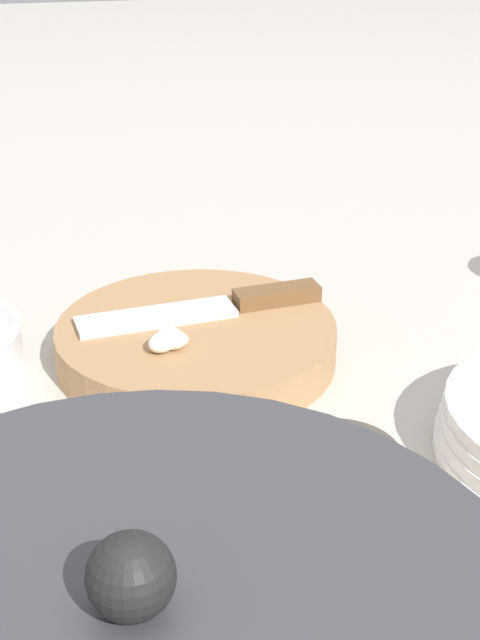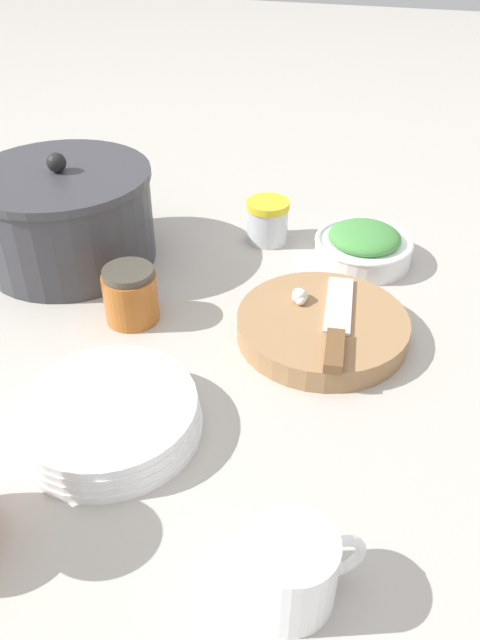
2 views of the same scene
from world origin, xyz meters
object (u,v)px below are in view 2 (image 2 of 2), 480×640
at_px(herb_bowl, 363,246).
at_px(coffee_mug, 293,569).
at_px(plate_stack, 108,416).
at_px(garlic_cloves, 300,296).
at_px(stock_pot, 66,217).
at_px(chef_knife, 337,325).
at_px(spice_jar, 267,221).
at_px(honey_jar, 131,295).
at_px(cutting_board, 322,327).

height_order(herb_bowl, coffee_mug, coffee_mug).
bearing_deg(plate_stack, coffee_mug, -120.08).
xyz_separation_m(garlic_cloves, stock_pot, (0.07, 0.38, 0.03)).
xyz_separation_m(chef_knife, herb_bowl, (0.23, -0.01, -0.01)).
bearing_deg(plate_stack, spice_jar, -7.77).
bearing_deg(honey_jar, spice_jar, -25.21).
bearing_deg(coffee_mug, spice_jar, 15.80).
height_order(cutting_board, chef_knife, chef_knife).
height_order(chef_knife, plate_stack, chef_knife).
relative_size(plate_stack, honey_jar, 2.63).
bearing_deg(plate_stack, herb_bowl, -26.81).
height_order(chef_knife, spice_jar, spice_jar).
bearing_deg(herb_bowl, honey_jar, 130.29).
bearing_deg(herb_bowl, garlic_cloves, 160.89).
xyz_separation_m(cutting_board, stock_pot, (0.09, 0.41, 0.06)).
height_order(chef_knife, honey_jar, honey_jar).
relative_size(chef_knife, plate_stack, 0.99).
distance_m(garlic_cloves, coffee_mug, 0.40).
height_order(plate_stack, stock_pot, stock_pot).
distance_m(chef_knife, herb_bowl, 0.23).
xyz_separation_m(garlic_cloves, herb_bowl, (0.18, -0.06, -0.01)).
height_order(herb_bowl, plate_stack, herb_bowl).
bearing_deg(cutting_board, garlic_cloves, 52.80).
relative_size(chef_knife, garlic_cloves, 5.53).
bearing_deg(spice_jar, stock_pot, 116.43).
relative_size(spice_jar, stock_pot, 0.26).
height_order(garlic_cloves, spice_jar, spice_jar).
relative_size(herb_bowl, coffee_mug, 1.54).
relative_size(cutting_board, stock_pot, 0.83).
height_order(garlic_cloves, herb_bowl, herb_bowl).
bearing_deg(garlic_cloves, herb_bowl, -19.11).
distance_m(cutting_board, stock_pot, 0.43).
xyz_separation_m(cutting_board, garlic_cloves, (0.03, 0.04, 0.02)).
bearing_deg(cutting_board, chef_knife, -132.86).
relative_size(cutting_board, garlic_cloves, 6.13).
xyz_separation_m(herb_bowl, stock_pot, (-0.12, 0.44, 0.04)).
bearing_deg(garlic_cloves, coffee_mug, -169.37).
distance_m(chef_knife, stock_pot, 0.45).
distance_m(coffee_mug, honey_jar, 0.44).
bearing_deg(garlic_cloves, honey_jar, 104.59).
bearing_deg(chef_knife, spice_jar, 115.38).
xyz_separation_m(garlic_cloves, honey_jar, (-0.06, 0.22, -0.00)).
bearing_deg(stock_pot, cutting_board, -102.81).
relative_size(garlic_cloves, spice_jar, 0.52).
xyz_separation_m(spice_jar, coffee_mug, (-0.60, -0.17, 0.00)).
distance_m(garlic_cloves, spice_jar, 0.23).
distance_m(cutting_board, honey_jar, 0.26).
relative_size(coffee_mug, plate_stack, 0.48).
bearing_deg(honey_jar, herb_bowl, -49.71).
xyz_separation_m(garlic_cloves, coffee_mug, (-0.39, -0.07, -0.00)).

